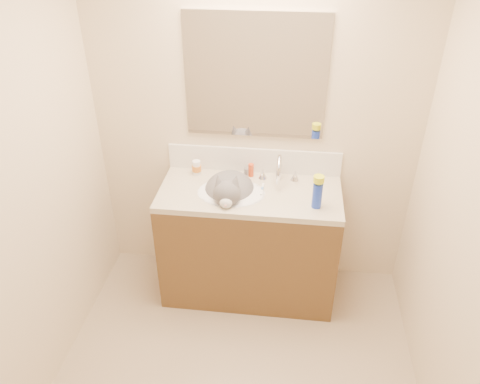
% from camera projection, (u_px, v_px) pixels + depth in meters
% --- Properties ---
extents(room_shell, '(2.24, 2.54, 2.52)m').
position_uv_depth(room_shell, '(228.00, 187.00, 1.92)').
color(room_shell, beige).
rests_on(room_shell, ground).
extents(vanity_cabinet, '(1.20, 0.55, 0.82)m').
position_uv_depth(vanity_cabinet, '(249.00, 245.00, 3.31)').
color(vanity_cabinet, brown).
rests_on(vanity_cabinet, ground).
extents(counter_slab, '(1.20, 0.55, 0.04)m').
position_uv_depth(counter_slab, '(250.00, 194.00, 3.08)').
color(counter_slab, '#C1B598').
rests_on(counter_slab, vanity_cabinet).
extents(basin, '(0.45, 0.36, 0.14)m').
position_uv_depth(basin, '(231.00, 201.00, 3.10)').
color(basin, white).
rests_on(basin, vanity_cabinet).
extents(faucet, '(0.28, 0.20, 0.21)m').
position_uv_depth(faucet, '(279.00, 171.00, 3.13)').
color(faucet, silver).
rests_on(faucet, counter_slab).
extents(cat, '(0.40, 0.48, 0.35)m').
position_uv_depth(cat, '(229.00, 192.00, 3.09)').
color(cat, '#565356').
rests_on(cat, basin).
extents(backsplash, '(1.20, 0.02, 0.18)m').
position_uv_depth(backsplash, '(254.00, 160.00, 3.25)').
color(backsplash, silver).
rests_on(backsplash, counter_slab).
extents(mirror, '(0.90, 0.02, 0.80)m').
position_uv_depth(mirror, '(255.00, 77.00, 2.93)').
color(mirror, white).
rests_on(mirror, room_shell).
extents(pill_bottle, '(0.06, 0.06, 0.10)m').
position_uv_depth(pill_bottle, '(197.00, 168.00, 3.24)').
color(pill_bottle, white).
rests_on(pill_bottle, counter_slab).
extents(pill_label, '(0.07, 0.07, 0.04)m').
position_uv_depth(pill_label, '(197.00, 168.00, 3.24)').
color(pill_label, orange).
rests_on(pill_label, pill_bottle).
extents(silver_jar, '(0.06, 0.06, 0.05)m').
position_uv_depth(silver_jar, '(247.00, 171.00, 3.24)').
color(silver_jar, '#B7B7BC').
rests_on(silver_jar, counter_slab).
extents(amber_bottle, '(0.05, 0.05, 0.09)m').
position_uv_depth(amber_bottle, '(251.00, 170.00, 3.22)').
color(amber_bottle, '#CF4218').
rests_on(amber_bottle, counter_slab).
extents(toothbrush, '(0.02, 0.14, 0.01)m').
position_uv_depth(toothbrush, '(262.00, 189.00, 3.09)').
color(toothbrush, white).
rests_on(toothbrush, counter_slab).
extents(toothbrush_head, '(0.02, 0.03, 0.01)m').
position_uv_depth(toothbrush_head, '(262.00, 189.00, 3.09)').
color(toothbrush_head, '#5E8AC8').
rests_on(toothbrush_head, counter_slab).
extents(spray_can, '(0.07, 0.07, 0.17)m').
position_uv_depth(spray_can, '(317.00, 195.00, 2.88)').
color(spray_can, '#1B37C0').
rests_on(spray_can, counter_slab).
extents(spray_cap, '(0.08, 0.08, 0.04)m').
position_uv_depth(spray_cap, '(319.00, 179.00, 2.81)').
color(spray_cap, '#D0DC17').
rests_on(spray_cap, spray_can).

